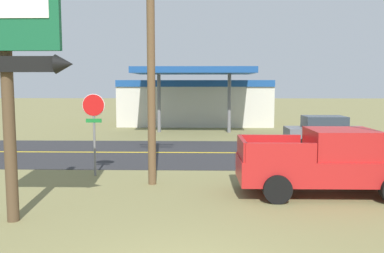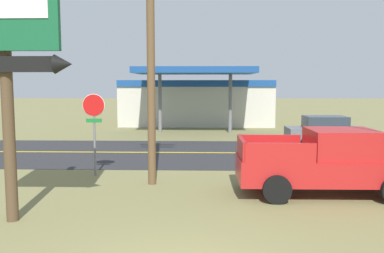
% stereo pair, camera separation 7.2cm
% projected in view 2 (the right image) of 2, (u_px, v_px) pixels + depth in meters
% --- Properties ---
extents(road_asphalt, '(140.00, 8.00, 0.02)m').
position_uv_depth(road_asphalt, '(195.00, 153.00, 19.56)').
color(road_asphalt, '#2B2B2D').
rests_on(road_asphalt, ground).
extents(road_centre_line, '(126.00, 0.20, 0.01)m').
position_uv_depth(road_centre_line, '(195.00, 153.00, 19.56)').
color(road_centre_line, gold).
rests_on(road_centre_line, road_asphalt).
extents(motel_sign, '(2.99, 0.54, 6.44)m').
position_uv_depth(motel_sign, '(4.00, 36.00, 9.28)').
color(motel_sign, brown).
rests_on(motel_sign, ground).
extents(stop_sign, '(0.80, 0.08, 2.95)m').
position_uv_depth(stop_sign, '(94.00, 120.00, 14.53)').
color(stop_sign, slate).
rests_on(stop_sign, ground).
extents(utility_pole, '(1.87, 0.26, 9.38)m').
position_uv_depth(utility_pole, '(151.00, 31.00, 12.97)').
color(utility_pole, brown).
rests_on(utility_pole, ground).
extents(gas_station, '(12.00, 11.50, 4.40)m').
position_uv_depth(gas_station, '(197.00, 101.00, 33.40)').
color(gas_station, beige).
rests_on(gas_station, ground).
extents(pickup_red_parked_on_lawn, '(5.21, 2.26, 1.96)m').
position_uv_depth(pickup_red_parked_on_lawn, '(328.00, 163.00, 12.12)').
color(pickup_red_parked_on_lawn, red).
rests_on(pickup_red_parked_on_lawn, ground).
extents(car_grey_near_lane, '(4.20, 2.00, 1.64)m').
position_uv_depth(car_grey_near_lane, '(327.00, 132.00, 21.25)').
color(car_grey_near_lane, slate).
rests_on(car_grey_near_lane, ground).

